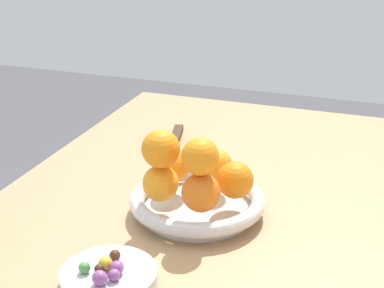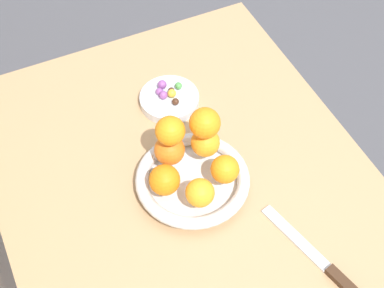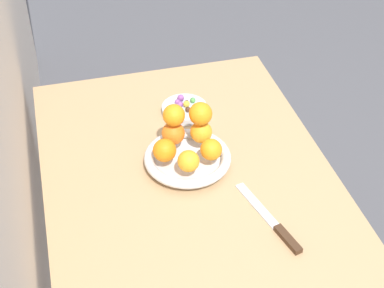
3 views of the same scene
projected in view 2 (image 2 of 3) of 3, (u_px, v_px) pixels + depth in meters
dining_table at (202, 232)px, 1.25m from camera, size 1.10×0.76×0.74m
fruit_bowl at (193, 181)px, 1.20m from camera, size 0.23×0.23×0.04m
candy_dish at (169, 100)px, 1.35m from camera, size 0.14×0.14×0.02m
orange_0 at (225, 169)px, 1.16m from camera, size 0.06×0.06×0.06m
orange_1 at (205, 142)px, 1.20m from camera, size 0.06×0.06×0.06m
orange_2 at (170, 150)px, 1.18m from camera, size 0.06×0.06×0.06m
orange_3 at (165, 180)px, 1.14m from camera, size 0.06×0.06×0.06m
orange_4 at (200, 193)px, 1.12m from camera, size 0.06×0.06×0.06m
orange_5 at (205, 123)px, 1.15m from camera, size 0.06×0.06×0.06m
orange_6 at (170, 131)px, 1.14m from camera, size 0.06×0.06×0.06m
candy_ball_0 at (176, 102)px, 1.32m from camera, size 0.02×0.02×0.02m
candy_ball_1 at (159, 91)px, 1.34m from camera, size 0.02×0.02×0.02m
candy_ball_2 at (172, 93)px, 1.33m from camera, size 0.02×0.02×0.02m
candy_ball_3 at (178, 86)px, 1.35m from camera, size 0.02×0.02×0.02m
candy_ball_4 at (162, 85)px, 1.35m from camera, size 0.02×0.02×0.02m
candy_ball_5 at (171, 90)px, 1.34m from camera, size 0.01×0.01×0.01m
candy_ball_6 at (163, 95)px, 1.33m from camera, size 0.02×0.02×0.02m
knife at (322, 262)px, 1.10m from camera, size 0.26×0.08×0.01m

